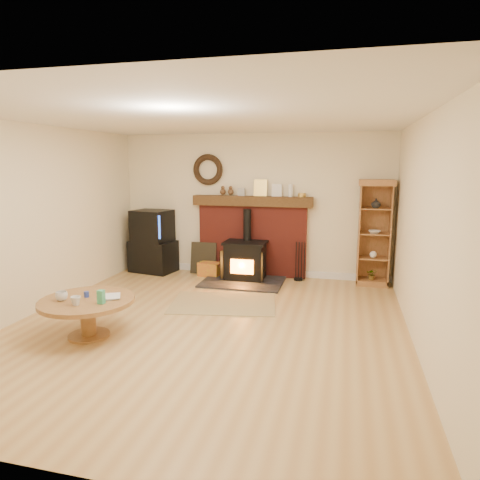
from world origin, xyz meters
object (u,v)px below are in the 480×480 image
(tv_unit, at_px, (153,242))
(curio_cabinet, at_px, (374,233))
(coffee_table, at_px, (87,306))
(wood_stove, at_px, (245,262))

(tv_unit, bearing_deg, curio_cabinet, 1.19)
(tv_unit, relative_size, coffee_table, 1.07)
(wood_stove, bearing_deg, tv_unit, 173.97)
(wood_stove, height_order, coffee_table, wood_stove)
(curio_cabinet, distance_m, coffee_table, 4.73)
(wood_stove, relative_size, coffee_table, 1.25)
(curio_cabinet, xyz_separation_m, coffee_table, (-3.44, -3.20, -0.52))
(wood_stove, distance_m, coffee_table, 3.18)
(curio_cabinet, bearing_deg, tv_unit, -178.81)
(wood_stove, height_order, tv_unit, wood_stove)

